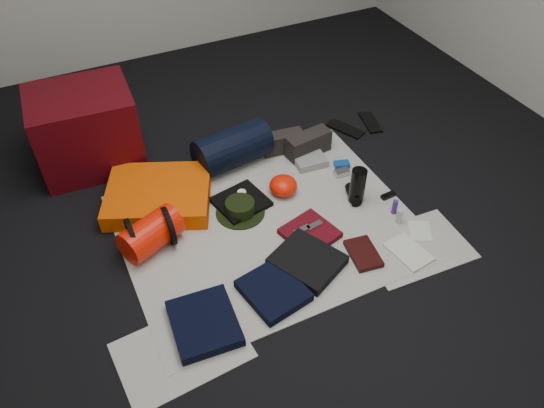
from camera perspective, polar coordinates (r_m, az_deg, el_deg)
name	(u,v)px	position (r m, az deg, el deg)	size (l,w,h in m)	color
floor	(268,227)	(3.02, -0.46, -2.48)	(4.50, 4.50, 0.02)	black
newspaper_mat	(268,225)	(3.01, -0.46, -2.31)	(1.60, 1.30, 0.01)	silver
newspaper_sheet_front_left	(182,350)	(2.55, -9.67, -15.26)	(0.58, 0.40, 0.00)	silver
newspaper_sheet_front_right	(415,247)	(3.00, 15.09, -4.51)	(0.58, 0.40, 0.00)	silver
red_cabinet	(86,129)	(3.49, -19.37, 7.59)	(0.60, 0.50, 0.50)	#4A050C
sleeping_pad	(159,195)	(3.18, -12.10, 0.95)	(0.59, 0.49, 0.11)	#F45302
stuff_sack	(151,234)	(2.91, -12.89, -3.13)	(0.19, 0.19, 0.32)	#F11904
sack_strap_left	(132,238)	(2.89, -14.81, -3.55)	(0.22, 0.22, 0.03)	black
sack_strap_right	(169,226)	(2.91, -11.06, -2.34)	(0.22, 0.22, 0.03)	black
navy_duffel	(232,148)	(3.36, -4.28, 6.05)	(0.25, 0.25, 0.47)	black
boonie_brim	(240,212)	(3.08, -3.42, -0.89)	(0.29, 0.29, 0.01)	black
boonie_crown	(240,207)	(3.05, -3.46, -0.33)	(0.17, 0.17, 0.07)	black
hiking_boot_left	(283,142)	(3.49, 1.16, 6.66)	(0.27, 0.10, 0.13)	#28241F
hiking_boot_right	(308,144)	(3.47, 3.93, 6.47)	(0.30, 0.11, 0.15)	#28241F
flip_flop_left	(345,129)	(3.76, 7.88, 8.01)	(0.10, 0.27, 0.01)	black
flip_flop_right	(370,122)	(3.85, 10.54, 8.63)	(0.09, 0.25, 0.01)	black
trousers_navy_a	(204,323)	(2.58, -7.30, -12.58)	(0.30, 0.34, 0.05)	black
trousers_navy_b	(273,291)	(2.68, 0.14, -9.30)	(0.27, 0.31, 0.05)	black
trousers_charcoal	(307,261)	(2.80, 3.81, -6.12)	(0.29, 0.33, 0.05)	black
black_tshirt	(241,202)	(3.13, -3.36, 0.23)	(0.28, 0.26, 0.03)	black
red_shirt	(310,233)	(2.95, 4.10, -3.13)	(0.26, 0.26, 0.03)	#560912
orange_stuff_sack	(283,186)	(3.17, 1.21, 2.00)	(0.17, 0.17, 0.11)	#F11904
first_aid_pouch	(310,161)	(3.41, 4.13, 4.65)	(0.20, 0.15, 0.05)	gray
water_bottle	(358,186)	(3.12, 9.20, 1.95)	(0.09, 0.09, 0.23)	black
speaker	(353,195)	(3.19, 8.73, 1.01)	(0.06, 0.06, 0.16)	black
compact_camera	(342,173)	(3.35, 7.53, 3.36)	(0.09, 0.06, 0.04)	#AEADB2
cyan_case	(342,165)	(3.42, 7.52, 4.23)	(0.10, 0.06, 0.03)	#0F4395
toiletry_purple	(395,207)	(3.13, 13.06, -0.30)	(0.03, 0.03, 0.09)	#40226F
toiletry_clear	(399,216)	(3.08, 13.54, -1.29)	(0.03, 0.03, 0.09)	#B2B7B2
paperback_book	(363,254)	(2.88, 9.79, -5.27)	(0.14, 0.22, 0.03)	black
map_booklet	(409,252)	(2.96, 14.47, -5.00)	(0.16, 0.24, 0.01)	silver
map_printout	(420,231)	(3.09, 15.62, -2.80)	(0.12, 0.15, 0.01)	silver
sunglasses	(388,196)	(3.25, 12.37, 0.89)	(0.09, 0.04, 0.02)	black
key_cluster	(208,345)	(2.54, -6.86, -14.87)	(0.07, 0.07, 0.01)	#AEADB2
tape_roll	(242,194)	(3.14, -3.27, 1.10)	(0.05, 0.05, 0.04)	white
energy_bar_a	(302,230)	(2.93, 3.25, -2.80)	(0.10, 0.04, 0.01)	#AEADB2
energy_bar_b	(315,225)	(2.96, 4.61, -2.31)	(0.10, 0.04, 0.01)	#AEADB2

